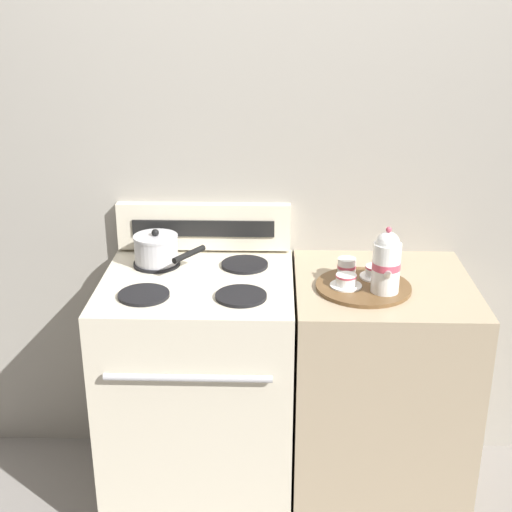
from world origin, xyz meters
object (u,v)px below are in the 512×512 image
(teacup_right, at_px, (375,272))
(teapot, at_px, (387,262))
(stove, at_px, (200,390))
(teacup_left, at_px, (346,281))
(saucepan, at_px, (157,249))
(serving_tray, at_px, (363,287))
(creamer_jug, at_px, (347,266))

(teacup_right, bearing_deg, teapot, -82.35)
(stove, bearing_deg, teacup_left, -7.33)
(saucepan, bearing_deg, teapot, -16.79)
(serving_tray, height_order, creamer_jug, creamer_jug)
(teapot, bearing_deg, teacup_right, 97.65)
(teacup_left, distance_m, creamer_jug, 0.11)
(teacup_right, bearing_deg, saucepan, 171.16)
(stove, distance_m, teapot, 0.89)
(serving_tray, xyz_separation_m, creamer_jug, (-0.05, 0.10, 0.04))
(teapot, bearing_deg, saucepan, 163.21)
(stove, height_order, serving_tray, serving_tray)
(teapot, relative_size, teacup_right, 2.09)
(creamer_jug, bearing_deg, teapot, -51.46)
(teapot, height_order, teacup_right, teapot)
(teacup_left, bearing_deg, teapot, -17.07)
(saucepan, relative_size, serving_tray, 0.82)
(saucepan, height_order, teapot, teapot)
(teacup_left, bearing_deg, creamer_jug, 84.27)
(saucepan, distance_m, creamer_jug, 0.71)
(teapot, height_order, creamer_jug, teapot)
(saucepan, relative_size, teapot, 1.17)
(creamer_jug, bearing_deg, teacup_right, -13.98)
(teacup_left, relative_size, creamer_jug, 1.65)
(saucepan, xyz_separation_m, teapot, (0.82, -0.25, 0.06))
(teapot, bearing_deg, creamer_jug, 128.54)
(teacup_left, xyz_separation_m, creamer_jug, (0.01, 0.11, 0.01))
(teacup_right, bearing_deg, teacup_left, -143.46)
(stove, height_order, creamer_jug, creamer_jug)
(serving_tray, height_order, teacup_right, teacup_right)
(stove, distance_m, teacup_left, 0.73)
(serving_tray, height_order, teacup_left, teacup_left)
(serving_tray, distance_m, teacup_right, 0.09)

